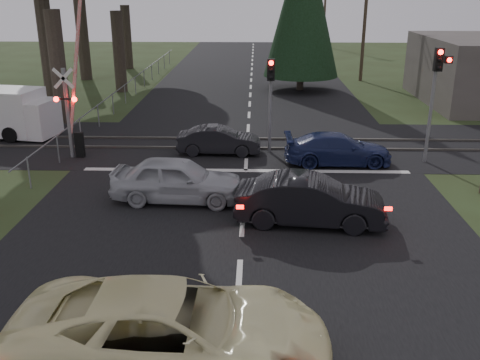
{
  "coord_description": "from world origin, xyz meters",
  "views": [
    {
      "loc": [
        0.37,
        -11.98,
        6.96
      ],
      "look_at": [
        -0.09,
        3.55,
        1.3
      ],
      "focal_mm": 40.0,
      "sensor_mm": 36.0,
      "label": 1
    }
  ],
  "objects_px": {
    "traffic_signal_right": "(436,83)",
    "utility_pole_mid": "(365,17)",
    "traffic_signal_center": "(271,90)",
    "dark_car_far": "(219,141)",
    "silver_car": "(177,180)",
    "crossing_signal": "(73,110)",
    "utility_pole_far": "(325,6)",
    "blue_sedan": "(338,149)",
    "cream_coupe": "(172,331)",
    "dark_hatchback": "(310,201)"
  },
  "relations": [
    {
      "from": "crossing_signal",
      "to": "traffic_signal_right",
      "type": "xyz_separation_m",
      "value": [
        14.82,
        -0.31,
        1.26
      ]
    },
    {
      "from": "traffic_signal_center",
      "to": "blue_sedan",
      "type": "xyz_separation_m",
      "value": [
        2.78,
        -1.46,
        -2.17
      ]
    },
    {
      "from": "dark_hatchback",
      "to": "dark_car_far",
      "type": "relative_size",
      "value": 1.26
    },
    {
      "from": "traffic_signal_center",
      "to": "dark_hatchback",
      "type": "bearing_deg",
      "value": -81.71
    },
    {
      "from": "traffic_signal_center",
      "to": "dark_hatchback",
      "type": "distance_m",
      "value": 7.78
    },
    {
      "from": "silver_car",
      "to": "dark_car_far",
      "type": "relative_size",
      "value": 1.23
    },
    {
      "from": "traffic_signal_center",
      "to": "utility_pole_mid",
      "type": "bearing_deg",
      "value": 68.79
    },
    {
      "from": "blue_sedan",
      "to": "dark_car_far",
      "type": "height_order",
      "value": "blue_sedan"
    },
    {
      "from": "utility_pole_far",
      "to": "silver_car",
      "type": "bearing_deg",
      "value": -102.15
    },
    {
      "from": "traffic_signal_right",
      "to": "traffic_signal_center",
      "type": "height_order",
      "value": "traffic_signal_right"
    },
    {
      "from": "dark_hatchback",
      "to": "blue_sedan",
      "type": "xyz_separation_m",
      "value": [
        1.69,
        5.97,
        -0.12
      ]
    },
    {
      "from": "traffic_signal_center",
      "to": "utility_pole_far",
      "type": "relative_size",
      "value": 0.46
    },
    {
      "from": "traffic_signal_right",
      "to": "utility_pole_mid",
      "type": "xyz_separation_m",
      "value": [
        0.95,
        20.53,
        1.41
      ]
    },
    {
      "from": "silver_car",
      "to": "dark_car_far",
      "type": "xyz_separation_m",
      "value": [
        1.05,
        5.5,
        -0.16
      ]
    },
    {
      "from": "traffic_signal_right",
      "to": "utility_pole_mid",
      "type": "distance_m",
      "value": 20.6
    },
    {
      "from": "blue_sedan",
      "to": "dark_car_far",
      "type": "bearing_deg",
      "value": 73.71
    },
    {
      "from": "dark_hatchback",
      "to": "utility_pole_far",
      "type": "bearing_deg",
      "value": -1.11
    },
    {
      "from": "dark_hatchback",
      "to": "blue_sedan",
      "type": "bearing_deg",
      "value": -9.86
    },
    {
      "from": "utility_pole_far",
      "to": "silver_car",
      "type": "height_order",
      "value": "utility_pole_far"
    },
    {
      "from": "traffic_signal_center",
      "to": "utility_pole_mid",
      "type": "xyz_separation_m",
      "value": [
        7.5,
        19.32,
        1.92
      ]
    },
    {
      "from": "blue_sedan",
      "to": "crossing_signal",
      "type": "bearing_deg",
      "value": 85.17
    },
    {
      "from": "traffic_signal_right",
      "to": "utility_pole_far",
      "type": "distance_m",
      "value": 45.56
    },
    {
      "from": "utility_pole_far",
      "to": "blue_sedan",
      "type": "bearing_deg",
      "value": -95.89
    },
    {
      "from": "traffic_signal_center",
      "to": "blue_sedan",
      "type": "relative_size",
      "value": 0.94
    },
    {
      "from": "utility_pole_far",
      "to": "cream_coupe",
      "type": "distance_m",
      "value": 59.46
    },
    {
      "from": "silver_car",
      "to": "crossing_signal",
      "type": "bearing_deg",
      "value": 49.66
    },
    {
      "from": "utility_pole_far",
      "to": "dark_car_far",
      "type": "distance_m",
      "value": 45.73
    },
    {
      "from": "cream_coupe",
      "to": "utility_pole_far",
      "type": "bearing_deg",
      "value": -8.56
    },
    {
      "from": "traffic_signal_center",
      "to": "silver_car",
      "type": "xyz_separation_m",
      "value": [
        -3.26,
        -5.68,
        -2.04
      ]
    },
    {
      "from": "traffic_signal_right",
      "to": "cream_coupe",
      "type": "height_order",
      "value": "traffic_signal_right"
    },
    {
      "from": "utility_pole_mid",
      "to": "traffic_signal_center",
      "type": "bearing_deg",
      "value": -111.21
    },
    {
      "from": "cream_coupe",
      "to": "dark_car_far",
      "type": "distance_m",
      "value": 14.04
    },
    {
      "from": "crossing_signal",
      "to": "traffic_signal_right",
      "type": "height_order",
      "value": "crossing_signal"
    },
    {
      "from": "dark_car_far",
      "to": "traffic_signal_center",
      "type": "bearing_deg",
      "value": -84.56
    },
    {
      "from": "dark_hatchback",
      "to": "silver_car",
      "type": "xyz_separation_m",
      "value": [
        -4.35,
        1.75,
        0.01
      ]
    },
    {
      "from": "traffic_signal_right",
      "to": "dark_car_far",
      "type": "xyz_separation_m",
      "value": [
        -8.76,
        1.03,
        -2.72
      ]
    },
    {
      "from": "traffic_signal_center",
      "to": "crossing_signal",
      "type": "bearing_deg",
      "value": -173.85
    },
    {
      "from": "traffic_signal_center",
      "to": "dark_car_far",
      "type": "bearing_deg",
      "value": -175.43
    },
    {
      "from": "cream_coupe",
      "to": "traffic_signal_right",
      "type": "bearing_deg",
      "value": -32.98
    },
    {
      "from": "cream_coupe",
      "to": "dark_hatchback",
      "type": "distance_m",
      "value": 7.53
    },
    {
      "from": "traffic_signal_center",
      "to": "dark_hatchback",
      "type": "relative_size",
      "value": 0.9
    },
    {
      "from": "cream_coupe",
      "to": "silver_car",
      "type": "distance_m",
      "value": 8.61
    },
    {
      "from": "dark_hatchback",
      "to": "traffic_signal_center",
      "type": "bearing_deg",
      "value": 14.26
    },
    {
      "from": "traffic_signal_center",
      "to": "blue_sedan",
      "type": "height_order",
      "value": "traffic_signal_center"
    },
    {
      "from": "crossing_signal",
      "to": "traffic_signal_right",
      "type": "relative_size",
      "value": 1.48
    },
    {
      "from": "crossing_signal",
      "to": "traffic_signal_center",
      "type": "relative_size",
      "value": 1.7
    },
    {
      "from": "traffic_signal_center",
      "to": "dark_car_far",
      "type": "xyz_separation_m",
      "value": [
        -2.21,
        -0.18,
        -2.21
      ]
    },
    {
      "from": "crossing_signal",
      "to": "dark_car_far",
      "type": "xyz_separation_m",
      "value": [
        6.06,
        0.71,
        -1.46
      ]
    },
    {
      "from": "cream_coupe",
      "to": "silver_car",
      "type": "height_order",
      "value": "cream_coupe"
    },
    {
      "from": "crossing_signal",
      "to": "dark_car_far",
      "type": "relative_size",
      "value": 1.92
    }
  ]
}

